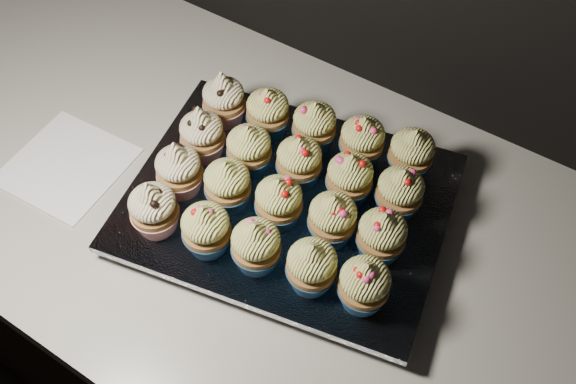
% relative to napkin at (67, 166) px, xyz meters
% --- Properties ---
extents(cabinet, '(2.40, 0.60, 0.86)m').
position_rel_napkin_xyz_m(cabinet, '(0.41, 0.10, -0.47)').
color(cabinet, black).
rests_on(cabinet, ground).
extents(worktop, '(2.44, 0.64, 0.04)m').
position_rel_napkin_xyz_m(worktop, '(0.41, 0.10, -0.02)').
color(worktop, beige).
rests_on(worktop, cabinet).
extents(napkin, '(0.17, 0.17, 0.00)m').
position_rel_napkin_xyz_m(napkin, '(0.00, 0.00, 0.00)').
color(napkin, white).
rests_on(napkin, worktop).
extents(baking_tray, '(0.44, 0.37, 0.02)m').
position_rel_napkin_xyz_m(baking_tray, '(0.32, 0.11, 0.01)').
color(baking_tray, black).
rests_on(baking_tray, worktop).
extents(foil_lining, '(0.48, 0.41, 0.01)m').
position_rel_napkin_xyz_m(foil_lining, '(0.32, 0.11, 0.03)').
color(foil_lining, silver).
rests_on(foil_lining, baking_tray).
extents(cupcake_0, '(0.06, 0.06, 0.10)m').
position_rel_napkin_xyz_m(cupcake_0, '(0.20, -0.02, 0.07)').
color(cupcake_0, red).
rests_on(cupcake_0, foil_lining).
extents(cupcake_1, '(0.06, 0.06, 0.08)m').
position_rel_napkin_xyz_m(cupcake_1, '(0.27, -0.01, 0.07)').
color(cupcake_1, navy).
rests_on(cupcake_1, foil_lining).
extents(cupcake_2, '(0.06, 0.06, 0.08)m').
position_rel_napkin_xyz_m(cupcake_2, '(0.34, 0.00, 0.07)').
color(cupcake_2, navy).
rests_on(cupcake_2, foil_lining).
extents(cupcake_3, '(0.06, 0.06, 0.08)m').
position_rel_napkin_xyz_m(cupcake_3, '(0.41, 0.02, 0.07)').
color(cupcake_3, navy).
rests_on(cupcake_3, foil_lining).
extents(cupcake_4, '(0.06, 0.06, 0.08)m').
position_rel_napkin_xyz_m(cupcake_4, '(0.48, 0.03, 0.07)').
color(cupcake_4, navy).
rests_on(cupcake_4, foil_lining).
extents(cupcake_5, '(0.06, 0.06, 0.10)m').
position_rel_napkin_xyz_m(cupcake_5, '(0.19, 0.04, 0.07)').
color(cupcake_5, red).
rests_on(cupcake_5, foil_lining).
extents(cupcake_6, '(0.06, 0.06, 0.08)m').
position_rel_napkin_xyz_m(cupcake_6, '(0.25, 0.06, 0.07)').
color(cupcake_6, navy).
rests_on(cupcake_6, foil_lining).
extents(cupcake_7, '(0.06, 0.06, 0.08)m').
position_rel_napkin_xyz_m(cupcake_7, '(0.33, 0.07, 0.07)').
color(cupcake_7, navy).
rests_on(cupcake_7, foil_lining).
extents(cupcake_8, '(0.06, 0.06, 0.08)m').
position_rel_napkin_xyz_m(cupcake_8, '(0.40, 0.09, 0.07)').
color(cupcake_8, navy).
rests_on(cupcake_8, foil_lining).
extents(cupcake_9, '(0.06, 0.06, 0.08)m').
position_rel_napkin_xyz_m(cupcake_9, '(0.46, 0.10, 0.07)').
color(cupcake_9, navy).
rests_on(cupcake_9, foil_lining).
extents(cupcake_10, '(0.06, 0.06, 0.10)m').
position_rel_napkin_xyz_m(cupcake_10, '(0.17, 0.11, 0.07)').
color(cupcake_10, red).
rests_on(cupcake_10, foil_lining).
extents(cupcake_11, '(0.06, 0.06, 0.08)m').
position_rel_napkin_xyz_m(cupcake_11, '(0.24, 0.13, 0.07)').
color(cupcake_11, navy).
rests_on(cupcake_11, foil_lining).
extents(cupcake_12, '(0.06, 0.06, 0.08)m').
position_rel_napkin_xyz_m(cupcake_12, '(0.31, 0.14, 0.07)').
color(cupcake_12, navy).
rests_on(cupcake_12, foil_lining).
extents(cupcake_13, '(0.06, 0.06, 0.08)m').
position_rel_napkin_xyz_m(cupcake_13, '(0.38, 0.16, 0.07)').
color(cupcake_13, navy).
rests_on(cupcake_13, foil_lining).
extents(cupcake_14, '(0.06, 0.06, 0.08)m').
position_rel_napkin_xyz_m(cupcake_14, '(0.45, 0.17, 0.07)').
color(cupcake_14, navy).
rests_on(cupcake_14, foil_lining).
extents(cupcake_15, '(0.06, 0.06, 0.10)m').
position_rel_napkin_xyz_m(cupcake_15, '(0.16, 0.18, 0.07)').
color(cupcake_15, red).
rests_on(cupcake_15, foil_lining).
extents(cupcake_16, '(0.06, 0.06, 0.08)m').
position_rel_napkin_xyz_m(cupcake_16, '(0.23, 0.20, 0.07)').
color(cupcake_16, navy).
rests_on(cupcake_16, foil_lining).
extents(cupcake_17, '(0.06, 0.06, 0.08)m').
position_rel_napkin_xyz_m(cupcake_17, '(0.30, 0.21, 0.07)').
color(cupcake_17, navy).
rests_on(cupcake_17, foil_lining).
extents(cupcake_18, '(0.06, 0.06, 0.08)m').
position_rel_napkin_xyz_m(cupcake_18, '(0.36, 0.22, 0.07)').
color(cupcake_18, navy).
rests_on(cupcake_18, foil_lining).
extents(cupcake_19, '(0.06, 0.06, 0.08)m').
position_rel_napkin_xyz_m(cupcake_19, '(0.43, 0.24, 0.07)').
color(cupcake_19, navy).
rests_on(cupcake_19, foil_lining).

